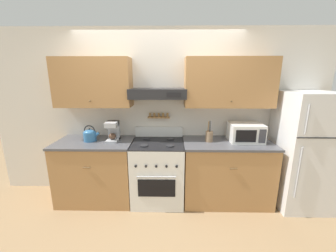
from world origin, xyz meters
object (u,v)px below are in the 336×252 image
object	(u,v)px
stove_range	(158,171)
microwave	(246,133)
refrigerator	(303,150)
utensil_crock	(209,136)
coffee_maker	(113,131)
tea_kettle	(90,135)

from	to	relation	value
stove_range	microwave	bearing A→B (deg)	2.22
refrigerator	utensil_crock	world-z (taller)	refrigerator
refrigerator	stove_range	bearing A→B (deg)	178.96
stove_range	utensil_crock	size ratio (longest dim) A/B	3.50
stove_range	coffee_maker	size ratio (longest dim) A/B	3.69
tea_kettle	coffee_maker	distance (m)	0.34
stove_range	utensil_crock	world-z (taller)	utensil_crock
utensil_crock	refrigerator	bearing A→B (deg)	-2.97
refrigerator	coffee_maker	xyz separation A→B (m)	(-2.73, 0.10, 0.25)
stove_range	refrigerator	world-z (taller)	refrigerator
tea_kettle	utensil_crock	world-z (taller)	utensil_crock
coffee_maker	stove_range	bearing A→B (deg)	-5.50
refrigerator	microwave	xyz separation A→B (m)	(-0.80, 0.09, 0.23)
stove_range	utensil_crock	distance (m)	0.93
utensil_crock	microwave	bearing A→B (deg)	1.94
coffee_maker	microwave	distance (m)	1.93
refrigerator	tea_kettle	distance (m)	3.07
tea_kettle	coffee_maker	xyz separation A→B (m)	(0.33, 0.03, 0.06)
refrigerator	tea_kettle	bearing A→B (deg)	178.71
tea_kettle	coffee_maker	size ratio (longest dim) A/B	0.81
refrigerator	utensil_crock	size ratio (longest dim) A/B	5.40
microwave	coffee_maker	bearing A→B (deg)	179.58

